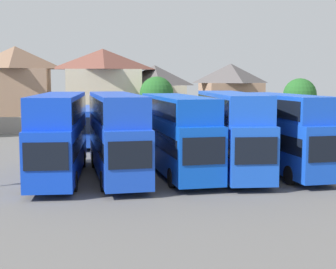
{
  "coord_description": "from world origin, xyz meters",
  "views": [
    {
      "loc": [
        -5.27,
        -30.04,
        6.03
      ],
      "look_at": [
        0.0,
        3.0,
        2.24
      ],
      "focal_mm": 53.72,
      "sensor_mm": 36.0,
      "label": 1
    }
  ],
  "objects_px": {
    "tree_left_of_lot": "(157,94)",
    "bus_8": "(162,122)",
    "tree_behind_wall": "(300,95)",
    "bus_7": "(126,122)",
    "bus_1": "(59,131)",
    "bus_3": "(178,131)",
    "bus_4": "(231,128)",
    "house_terrace_right": "(155,94)",
    "bus_2": "(116,131)",
    "bus_6": "(89,123)",
    "house_terrace_left": "(16,86)",
    "bus_5": "(284,129)",
    "house_terrace_far_right": "(230,93)",
    "house_terrace_centre": "(103,87)",
    "bus_9": "(205,120)"
  },
  "relations": [
    {
      "from": "tree_left_of_lot",
      "to": "bus_8",
      "type": "bearing_deg",
      "value": -95.41
    },
    {
      "from": "tree_behind_wall",
      "to": "bus_7",
      "type": "bearing_deg",
      "value": -158.1
    },
    {
      "from": "bus_1",
      "to": "bus_3",
      "type": "xyz_separation_m",
      "value": [
        7.18,
        -0.08,
        -0.07
      ]
    },
    {
      "from": "bus_4",
      "to": "house_terrace_right",
      "type": "height_order",
      "value": "house_terrace_right"
    },
    {
      "from": "bus_2",
      "to": "bus_7",
      "type": "distance_m",
      "value": 15.64
    },
    {
      "from": "bus_1",
      "to": "tree_left_of_lot",
      "type": "height_order",
      "value": "tree_left_of_lot"
    },
    {
      "from": "tree_behind_wall",
      "to": "bus_6",
      "type": "bearing_deg",
      "value": -161.22
    },
    {
      "from": "bus_1",
      "to": "house_terrace_left",
      "type": "height_order",
      "value": "house_terrace_left"
    },
    {
      "from": "bus_1",
      "to": "bus_5",
      "type": "height_order",
      "value": "bus_1"
    },
    {
      "from": "house_terrace_left",
      "to": "house_terrace_far_right",
      "type": "height_order",
      "value": "house_terrace_left"
    },
    {
      "from": "bus_7",
      "to": "bus_8",
      "type": "bearing_deg",
      "value": 89.96
    },
    {
      "from": "bus_1",
      "to": "bus_5",
      "type": "relative_size",
      "value": 1.14
    },
    {
      "from": "bus_5",
      "to": "bus_6",
      "type": "relative_size",
      "value": 0.99
    },
    {
      "from": "bus_2",
      "to": "bus_5",
      "type": "height_order",
      "value": "bus_2"
    },
    {
      "from": "bus_6",
      "to": "tree_behind_wall",
      "type": "distance_m",
      "value": 25.13
    },
    {
      "from": "bus_2",
      "to": "house_terrace_centre",
      "type": "distance_m",
      "value": 33.76
    },
    {
      "from": "bus_9",
      "to": "tree_left_of_lot",
      "type": "bearing_deg",
      "value": -170.71
    },
    {
      "from": "bus_7",
      "to": "house_terrace_right",
      "type": "xyz_separation_m",
      "value": [
        5.18,
        19.32,
        1.92
      ]
    },
    {
      "from": "bus_6",
      "to": "bus_8",
      "type": "height_order",
      "value": "bus_8"
    },
    {
      "from": "house_terrace_centre",
      "to": "house_terrace_right",
      "type": "distance_m",
      "value": 6.86
    },
    {
      "from": "bus_6",
      "to": "house_terrace_left",
      "type": "relative_size",
      "value": 1.06
    },
    {
      "from": "tree_behind_wall",
      "to": "house_terrace_far_right",
      "type": "bearing_deg",
      "value": 112.85
    },
    {
      "from": "house_terrace_right",
      "to": "bus_1",
      "type": "bearing_deg",
      "value": -106.63
    },
    {
      "from": "bus_4",
      "to": "bus_8",
      "type": "relative_size",
      "value": 1.14
    },
    {
      "from": "bus_5",
      "to": "house_terrace_right",
      "type": "xyz_separation_m",
      "value": [
        -3.48,
        35.36,
        1.1
      ]
    },
    {
      "from": "bus_4",
      "to": "bus_6",
      "type": "height_order",
      "value": "bus_4"
    },
    {
      "from": "bus_2",
      "to": "bus_8",
      "type": "distance_m",
      "value": 16.28
    },
    {
      "from": "bus_4",
      "to": "house_terrace_far_right",
      "type": "distance_m",
      "value": 36.48
    },
    {
      "from": "bus_5",
      "to": "house_terrace_left",
      "type": "xyz_separation_m",
      "value": [
        -20.87,
        34.77,
        2.24
      ]
    },
    {
      "from": "bus_7",
      "to": "bus_9",
      "type": "height_order",
      "value": "bus_9"
    },
    {
      "from": "bus_1",
      "to": "house_terrace_far_right",
      "type": "bearing_deg",
      "value": 152.6
    },
    {
      "from": "bus_2",
      "to": "tree_left_of_lot",
      "type": "bearing_deg",
      "value": 164.18
    },
    {
      "from": "bus_8",
      "to": "house_terrace_left",
      "type": "bearing_deg",
      "value": -142.76
    },
    {
      "from": "bus_2",
      "to": "house_terrace_left",
      "type": "bearing_deg",
      "value": -166.26
    },
    {
      "from": "bus_4",
      "to": "tree_behind_wall",
      "type": "height_order",
      "value": "tree_behind_wall"
    },
    {
      "from": "bus_7",
      "to": "bus_1",
      "type": "bearing_deg",
      "value": -17.32
    },
    {
      "from": "house_terrace_far_right",
      "to": "tree_behind_wall",
      "type": "relative_size",
      "value": 1.34
    },
    {
      "from": "bus_3",
      "to": "bus_4",
      "type": "bearing_deg",
      "value": 86.46
    },
    {
      "from": "house_terrace_centre",
      "to": "house_terrace_right",
      "type": "height_order",
      "value": "house_terrace_centre"
    },
    {
      "from": "bus_3",
      "to": "tree_behind_wall",
      "type": "distance_m",
      "value": 29.89
    },
    {
      "from": "house_terrace_right",
      "to": "house_terrace_far_right",
      "type": "height_order",
      "value": "house_terrace_far_right"
    },
    {
      "from": "tree_left_of_lot",
      "to": "bus_6",
      "type": "bearing_deg",
      "value": -122.24
    },
    {
      "from": "bus_5",
      "to": "tree_behind_wall",
      "type": "bearing_deg",
      "value": 150.61
    },
    {
      "from": "bus_6",
      "to": "house_terrace_far_right",
      "type": "height_order",
      "value": "house_terrace_far_right"
    },
    {
      "from": "bus_8",
      "to": "tree_left_of_lot",
      "type": "distance_m",
      "value": 12.99
    },
    {
      "from": "bus_7",
      "to": "house_terrace_right",
      "type": "bearing_deg",
      "value": 166.3
    },
    {
      "from": "bus_4",
      "to": "bus_5",
      "type": "relative_size",
      "value": 1.14
    },
    {
      "from": "bus_4",
      "to": "house_terrace_far_right",
      "type": "bearing_deg",
      "value": 167.88
    },
    {
      "from": "house_terrace_left",
      "to": "house_terrace_right",
      "type": "distance_m",
      "value": 17.43
    },
    {
      "from": "bus_7",
      "to": "bus_8",
      "type": "distance_m",
      "value": 3.33
    }
  ]
}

